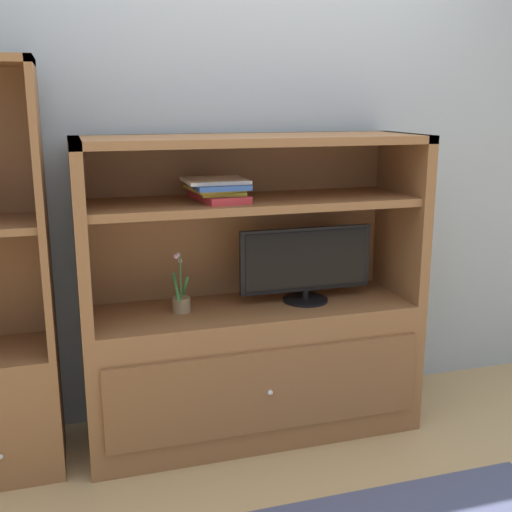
{
  "coord_description": "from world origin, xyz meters",
  "views": [
    {
      "loc": [
        -0.79,
        -2.27,
        1.55
      ],
      "look_at": [
        0.0,
        0.35,
        0.88
      ],
      "focal_mm": 44.13,
      "sensor_mm": 36.0,
      "label": 1
    }
  ],
  "objects": [
    {
      "name": "ground_plane",
      "position": [
        0.0,
        0.0,
        0.0
      ],
      "size": [
        8.0,
        8.0,
        0.0
      ],
      "primitive_type": "plane",
      "color": "tan"
    },
    {
      "name": "painted_rear_wall",
      "position": [
        0.0,
        0.75,
        1.4
      ],
      "size": [
        6.0,
        0.1,
        2.8
      ],
      "primitive_type": "cube",
      "color": "#9EA8B2",
      "rests_on": "ground_plane"
    },
    {
      "name": "tv_monitor",
      "position": [
        0.26,
        0.4,
        0.81
      ],
      "size": [
        0.64,
        0.21,
        0.36
      ],
      "color": "black",
      "rests_on": "media_console"
    },
    {
      "name": "media_console",
      "position": [
        0.0,
        0.4,
        0.47
      ],
      "size": [
        1.55,
        0.52,
        1.41
      ],
      "color": "brown",
      "rests_on": "ground_plane"
    },
    {
      "name": "magazine_stack",
      "position": [
        -0.16,
        0.4,
        1.18
      ],
      "size": [
        0.27,
        0.36,
        0.1
      ],
      "color": "red",
      "rests_on": "media_console"
    },
    {
      "name": "potted_plant",
      "position": [
        -0.33,
        0.41,
        0.68
      ],
      "size": [
        0.08,
        0.12,
        0.28
      ],
      "color": "#8C7251",
      "rests_on": "media_console"
    }
  ]
}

